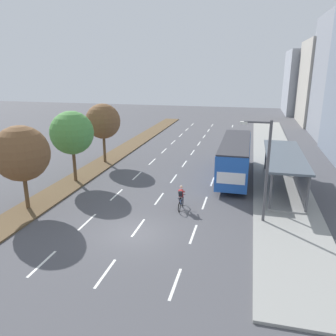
# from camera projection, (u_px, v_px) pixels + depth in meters

# --- Properties ---
(ground_plane) EXTENTS (140.00, 140.00, 0.00)m
(ground_plane) POSITION_uv_depth(u_px,v_px,m) (134.00, 233.00, 20.34)
(ground_plane) COLOR #4C4C51
(median_strip) EXTENTS (2.60, 52.00, 0.12)m
(median_strip) POSITION_uv_depth(u_px,v_px,m) (124.00, 150.00, 40.82)
(median_strip) COLOR brown
(median_strip) RESTS_ON ground
(sidewalk_right) EXTENTS (4.50, 52.00, 0.15)m
(sidewalk_right) POSITION_uv_depth(u_px,v_px,m) (274.00, 158.00, 36.80)
(sidewalk_right) COLOR gray
(sidewalk_right) RESTS_ON ground
(lane_divider_left) EXTENTS (0.14, 47.49, 0.01)m
(lane_divider_left) POSITION_uv_depth(u_px,v_px,m) (158.00, 156.00, 38.11)
(lane_divider_left) COLOR white
(lane_divider_left) RESTS_ON ground
(lane_divider_center) EXTENTS (0.14, 47.49, 0.01)m
(lane_divider_center) POSITION_uv_depth(u_px,v_px,m) (189.00, 158.00, 37.31)
(lane_divider_center) COLOR white
(lane_divider_center) RESTS_ON ground
(lane_divider_right) EXTENTS (0.14, 47.49, 0.01)m
(lane_divider_right) POSITION_uv_depth(u_px,v_px,m) (220.00, 160.00, 36.51)
(lane_divider_right) COLOR white
(lane_divider_right) RESTS_ON ground
(bus_shelter) EXTENTS (2.90, 10.69, 2.86)m
(bus_shelter) POSITION_uv_depth(u_px,v_px,m) (287.00, 168.00, 27.04)
(bus_shelter) COLOR gray
(bus_shelter) RESTS_ON sidewalk_right
(bus) EXTENTS (2.54, 11.29, 3.37)m
(bus) POSITION_uv_depth(u_px,v_px,m) (235.00, 155.00, 30.27)
(bus) COLOR #2356B2
(bus) RESTS_ON ground
(cyclist) EXTENTS (0.46, 1.82, 1.71)m
(cyclist) POSITION_uv_depth(u_px,v_px,m) (181.00, 198.00, 23.62)
(cyclist) COLOR black
(cyclist) RESTS_ON ground
(median_tree_nearest) EXTENTS (3.81, 3.81, 5.86)m
(median_tree_nearest) POSITION_uv_depth(u_px,v_px,m) (21.00, 154.00, 22.62)
(median_tree_nearest) COLOR brown
(median_tree_nearest) RESTS_ON median_strip
(median_tree_second) EXTENTS (3.68, 3.68, 6.08)m
(median_tree_second) POSITION_uv_depth(u_px,v_px,m) (72.00, 133.00, 28.29)
(median_tree_second) COLOR brown
(median_tree_second) RESTS_ON median_strip
(median_tree_third) EXTENTS (3.57, 3.57, 6.07)m
(median_tree_third) POSITION_uv_depth(u_px,v_px,m) (103.00, 121.00, 34.09)
(median_tree_third) COLOR brown
(median_tree_third) RESTS_ON median_strip
(streetlight) EXTENTS (1.91, 0.24, 6.50)m
(streetlight) POSITION_uv_depth(u_px,v_px,m) (265.00, 165.00, 20.64)
(streetlight) COLOR #4C4C51
(streetlight) RESTS_ON sidewalk_right
(building_far_right) EXTENTS (9.39, 13.40, 14.21)m
(building_far_right) POSITION_uv_depth(u_px,v_px,m) (331.00, 83.00, 57.79)
(building_far_right) COLOR #A39E93
(building_far_right) RESTS_ON ground
(building_tall_right) EXTENTS (8.24, 14.60, 13.16)m
(building_tall_right) POSITION_uv_depth(u_px,v_px,m) (306.00, 82.00, 72.01)
(building_tall_right) COLOR #8E939E
(building_tall_right) RESTS_ON ground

